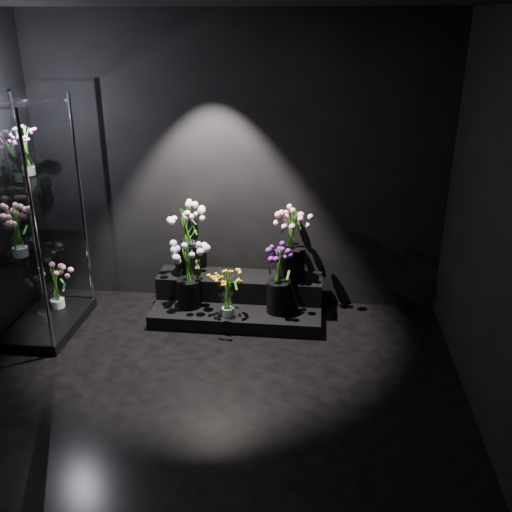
# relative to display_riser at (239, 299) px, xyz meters

# --- Properties ---
(floor) EXTENTS (4.00, 4.00, 0.00)m
(floor) POSITION_rel_display_riser_xyz_m (-0.06, -1.68, -0.15)
(floor) COLOR black
(floor) RESTS_ON ground
(ceiling) EXTENTS (4.00, 4.00, 0.00)m
(ceiling) POSITION_rel_display_riser_xyz_m (-0.06, -1.68, 2.65)
(ceiling) COLOR black
(ceiling) RESTS_ON wall_back
(wall_back) EXTENTS (4.00, 0.00, 4.00)m
(wall_back) POSITION_rel_display_riser_xyz_m (-0.06, 0.32, 1.25)
(wall_back) COLOR black
(wall_back) RESTS_ON floor
(wall_front) EXTENTS (4.00, 0.00, 4.00)m
(wall_front) POSITION_rel_display_riser_xyz_m (-0.06, -3.68, 1.25)
(wall_front) COLOR black
(wall_front) RESTS_ON floor
(display_riser) EXTENTS (1.62, 0.72, 0.36)m
(display_riser) POSITION_rel_display_riser_xyz_m (0.00, 0.00, 0.00)
(display_riser) COLOR black
(display_riser) RESTS_ON floor
(display_case) EXTENTS (0.58, 0.96, 2.11)m
(display_case) POSITION_rel_display_riser_xyz_m (-1.75, -0.49, 0.91)
(display_case) COLOR black
(display_case) RESTS_ON floor
(bouquet_orange_bells) EXTENTS (0.35, 0.35, 0.48)m
(bouquet_orange_bells) POSITION_rel_display_riser_xyz_m (-0.06, -0.32, 0.24)
(bouquet_orange_bells) COLOR white
(bouquet_orange_bells) RESTS_ON display_riser
(bouquet_lilac) EXTENTS (0.42, 0.42, 0.65)m
(bouquet_lilac) POSITION_rel_display_riser_xyz_m (-0.45, -0.16, 0.36)
(bouquet_lilac) COLOR black
(bouquet_lilac) RESTS_ON display_riser
(bouquet_purple) EXTENTS (0.38, 0.38, 0.64)m
(bouquet_purple) POSITION_rel_display_riser_xyz_m (0.41, -0.18, 0.35)
(bouquet_purple) COLOR black
(bouquet_purple) RESTS_ON display_riser
(bouquet_cream_roses) EXTENTS (0.50, 0.50, 0.70)m
(bouquet_cream_roses) POSITION_rel_display_riser_xyz_m (-0.51, 0.08, 0.63)
(bouquet_cream_roses) COLOR black
(bouquet_cream_roses) RESTS_ON display_riser
(bouquet_pink_roses) EXTENTS (0.41, 0.41, 0.69)m
(bouquet_pink_roses) POSITION_rel_display_riser_xyz_m (0.50, 0.08, 0.58)
(bouquet_pink_roses) COLOR black
(bouquet_pink_roses) RESTS_ON display_riser
(bouquet_case_pink) EXTENTS (0.39, 0.39, 0.45)m
(bouquet_case_pink) POSITION_rel_display_riser_xyz_m (-1.78, -0.71, 0.91)
(bouquet_case_pink) COLOR white
(bouquet_case_pink) RESTS_ON display_case
(bouquet_case_magenta) EXTENTS (0.27, 0.27, 0.42)m
(bouquet_case_magenta) POSITION_rel_display_riser_xyz_m (-1.78, -0.36, 1.51)
(bouquet_case_magenta) COLOR white
(bouquet_case_magenta) RESTS_ON display_case
(bouquet_case_base_pink) EXTENTS (0.36, 0.36, 0.43)m
(bouquet_case_base_pink) POSITION_rel_display_riser_xyz_m (-1.75, -0.27, 0.18)
(bouquet_case_base_pink) COLOR white
(bouquet_case_base_pink) RESTS_ON display_case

